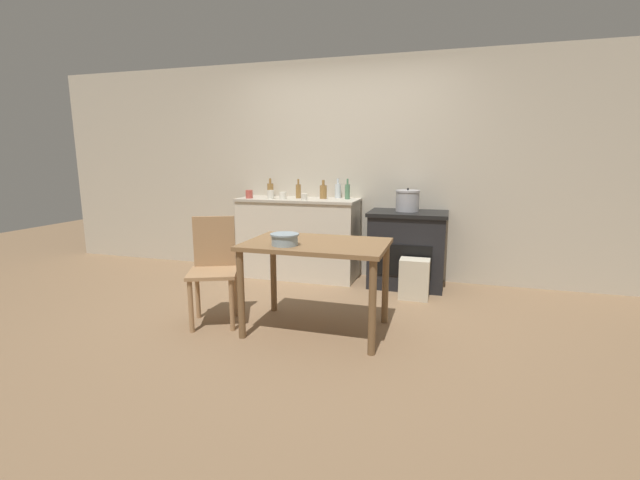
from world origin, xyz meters
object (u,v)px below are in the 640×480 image
object	(u,v)px
bottle_left	(323,191)
cup_center_right	(283,196)
mixing_bowl_large	(285,239)
bottle_center	(347,191)
cup_far_right	(249,194)
work_table	(316,255)
bottle_mid_left	(298,191)
stock_pot	(407,201)
cup_right	(304,197)
stove	(407,249)
bottle_far_left	(270,189)
cup_mid_right	(271,195)
bottle_center_left	(338,191)
chair	(214,266)
flour_sack	(414,279)

from	to	relation	value
bottle_left	cup_center_right	world-z (taller)	bottle_left
mixing_bowl_large	bottle_center	xyz separation A→B (m)	(0.07, 1.80, 0.24)
mixing_bowl_large	bottle_left	size ratio (longest dim) A/B	1.03
bottle_left	cup_far_right	bearing A→B (deg)	-166.40
work_table	bottle_mid_left	xyz separation A→B (m)	(-0.71, 1.55, 0.39)
stock_pot	cup_right	bearing A→B (deg)	-168.97
bottle_mid_left	stove	bearing A→B (deg)	-2.14
bottle_far_left	bottle_center	size ratio (longest dim) A/B	0.94
work_table	cup_mid_right	bearing A→B (deg)	125.43
bottle_center_left	stove	bearing A→B (deg)	-13.97
bottle_mid_left	cup_far_right	size ratio (longest dim) A/B	2.34
bottle_mid_left	cup_right	world-z (taller)	bottle_mid_left
stock_pot	chair	bearing A→B (deg)	-132.65
bottle_center	mixing_bowl_large	bearing A→B (deg)	-92.35
bottle_center	bottle_center_left	bearing A→B (deg)	141.99
stock_pot	bottle_far_left	distance (m)	1.70
work_table	cup_far_right	bearing A→B (deg)	132.45
stove	bottle_far_left	world-z (taller)	bottle_far_left
chair	bottle_mid_left	bearing A→B (deg)	59.67
chair	bottle_far_left	xyz separation A→B (m)	(-0.21, 1.75, 0.54)
work_table	chair	world-z (taller)	chair
chair	bottle_mid_left	size ratio (longest dim) A/B	4.05
bottle_far_left	bottle_mid_left	world-z (taller)	bottle_mid_left
flour_sack	cup_center_right	world-z (taller)	cup_center_right
bottle_far_left	cup_right	size ratio (longest dim) A/B	2.94
mixing_bowl_large	cup_mid_right	world-z (taller)	cup_mid_right
stove	bottle_center_left	distance (m)	1.07
mixing_bowl_large	bottle_mid_left	distance (m)	1.83
work_table	bottle_left	world-z (taller)	bottle_left
bottle_far_left	cup_right	xyz separation A→B (m)	(0.57, -0.37, -0.05)
bottle_left	bottle_center_left	distance (m)	0.19
stove	mixing_bowl_large	xyz separation A→B (m)	(-0.79, -1.70, 0.38)
flour_sack	bottle_left	xyz separation A→B (m)	(-1.12, 0.53, 0.82)
cup_right	bottle_left	bearing A→B (deg)	60.71
cup_mid_right	cup_far_right	world-z (taller)	cup_mid_right
stove	cup_mid_right	distance (m)	1.68
cup_far_right	bottle_left	bearing A→B (deg)	13.60
bottle_center	cup_far_right	xyz separation A→B (m)	(-1.14, -0.23, -0.04)
stove	work_table	size ratio (longest dim) A/B	0.74
bottle_left	cup_center_right	bearing A→B (deg)	-158.47
work_table	bottle_center	size ratio (longest dim) A/B	4.84
mixing_bowl_large	cup_right	size ratio (longest dim) A/B	2.96
stove	cup_center_right	bearing A→B (deg)	-176.34
stove	stock_pot	distance (m)	0.54
bottle_mid_left	cup_mid_right	bearing A→B (deg)	-150.23
stove	chair	distance (m)	2.17
cup_far_right	bottle_center	bearing A→B (deg)	11.23
flour_sack	stock_pot	bearing A→B (deg)	106.29
bottle_center_left	work_table	bearing A→B (deg)	-81.20
bottle_far_left	bottle_center_left	xyz separation A→B (m)	(0.86, 0.03, 0.00)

